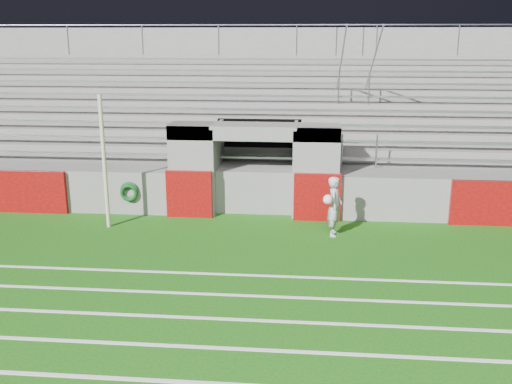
# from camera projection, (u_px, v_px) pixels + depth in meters

# --- Properties ---
(ground) EXTENTS (90.00, 90.00, 0.00)m
(ground) POSITION_uv_depth(u_px,v_px,m) (241.00, 258.00, 13.29)
(ground) COLOR #17510D
(ground) RESTS_ON ground
(field_post) EXTENTS (0.11, 0.11, 3.56)m
(field_post) POSITION_uv_depth(u_px,v_px,m) (104.00, 162.00, 14.97)
(field_post) COLOR beige
(field_post) RESTS_ON ground
(field_markings) EXTENTS (28.00, 8.09, 0.01)m
(field_markings) POSITION_uv_depth(u_px,v_px,m) (202.00, 383.00, 8.49)
(field_markings) COLOR white
(field_markings) RESTS_ON ground
(stadium_structure) EXTENTS (26.00, 8.48, 5.42)m
(stadium_structure) POSITION_uv_depth(u_px,v_px,m) (266.00, 136.00, 20.55)
(stadium_structure) COLOR slate
(stadium_structure) RESTS_ON ground
(goalkeeper_with_ball) EXTENTS (0.54, 0.72, 1.56)m
(goalkeeper_with_ball) POSITION_uv_depth(u_px,v_px,m) (334.00, 206.00, 14.58)
(goalkeeper_with_ball) COLOR #B0B5BA
(goalkeeper_with_ball) RESTS_ON ground
(hose_coil) EXTENTS (0.54, 0.15, 0.57)m
(hose_coil) POSITION_uv_depth(u_px,v_px,m) (129.00, 192.00, 16.22)
(hose_coil) COLOR #0D451E
(hose_coil) RESTS_ON ground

